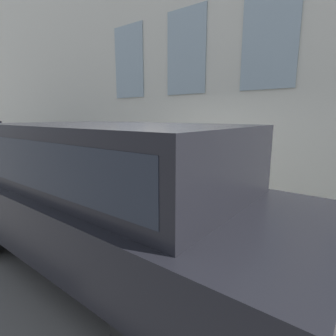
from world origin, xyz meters
The scene contains 6 objects.
ground_plane centered at (0.00, 0.00, 0.00)m, with size 80.00×80.00×0.00m, color #514F4C.
sidewalk centered at (1.27, 0.00, 0.09)m, with size 2.54×60.00×0.18m.
building_facade centered at (2.68, 0.00, 3.90)m, with size 0.33×40.00×7.78m.
fire_hydrant centered at (0.49, -0.29, 0.59)m, with size 0.37×0.48×0.82m.
person centered at (0.61, 0.43, 0.84)m, with size 0.27×0.18×1.11m.
parked_truck_charcoal_near centered at (-1.22, -0.43, 1.04)m, with size 2.05×5.03×1.80m.
Camera 1 is at (-3.29, -2.91, 1.90)m, focal length 28.00 mm.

